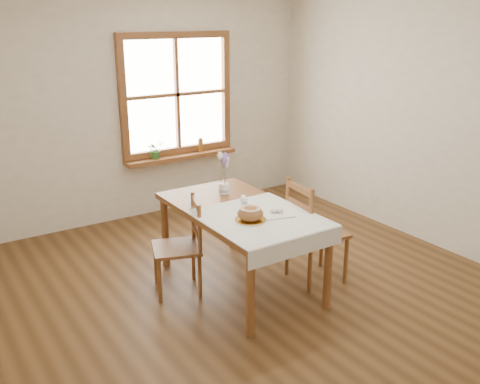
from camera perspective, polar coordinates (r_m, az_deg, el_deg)
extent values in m
plane|color=brown|center=(4.79, 2.00, -11.23)|extent=(5.00, 5.00, 0.00)
cube|color=white|center=(6.46, -10.86, 8.57)|extent=(4.50, 0.10, 2.60)
cube|color=white|center=(5.87, 20.57, 6.75)|extent=(0.10, 5.00, 2.60)
cube|color=brown|center=(6.54, -6.98, 16.29)|extent=(1.46, 0.08, 0.08)
cube|color=brown|center=(6.74, -6.53, 4.48)|extent=(1.46, 0.08, 0.08)
cube|color=brown|center=(6.33, -12.41, 9.65)|extent=(0.08, 0.08, 1.30)
cube|color=brown|center=(6.94, -1.56, 10.80)|extent=(0.08, 0.08, 1.30)
cube|color=brown|center=(6.60, -6.74, 10.30)|extent=(0.04, 0.06, 1.30)
cube|color=brown|center=(6.60, -6.74, 10.30)|extent=(1.30, 0.06, 0.04)
cube|color=white|center=(6.63, -6.86, 10.33)|extent=(1.30, 0.01, 1.30)
cube|color=brown|center=(6.70, -6.27, 3.80)|extent=(1.46, 0.20, 0.05)
cube|color=brown|center=(4.71, 0.00, -2.02)|extent=(0.90, 1.60, 0.05)
cylinder|color=brown|center=(4.11, 1.11, -11.01)|extent=(0.07, 0.07, 0.70)
cylinder|color=brown|center=(4.55, 9.35, -8.22)|extent=(0.07, 0.07, 0.70)
cylinder|color=brown|center=(5.28, -7.99, -4.27)|extent=(0.07, 0.07, 0.70)
cylinder|color=brown|center=(5.62, -0.80, -2.63)|extent=(0.07, 0.07, 0.70)
cube|color=white|center=(4.47, 2.14, -2.80)|extent=(0.91, 0.99, 0.01)
cylinder|color=white|center=(4.39, 1.11, -2.99)|extent=(0.32, 0.32, 0.01)
ellipsoid|color=#9E6538|center=(4.37, 1.11, -2.19)|extent=(0.21, 0.21, 0.12)
cube|color=white|center=(4.53, 3.95, -2.37)|extent=(0.30, 0.28, 0.01)
cylinder|color=white|center=(4.68, 0.50, -1.06)|extent=(0.06, 0.06, 0.10)
cylinder|color=white|center=(4.76, 0.34, -0.78)|extent=(0.05, 0.05, 0.09)
cylinder|color=white|center=(5.05, -1.71, 0.30)|extent=(0.11, 0.11, 0.10)
imported|color=#31692A|center=(6.53, -9.01, 4.30)|extent=(0.26, 0.27, 0.17)
cylinder|color=#98591C|center=(6.80, -4.23, 5.07)|extent=(0.07, 0.07, 0.18)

